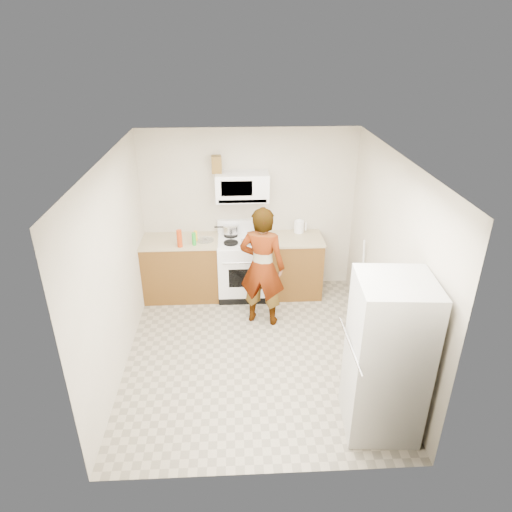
{
  "coord_description": "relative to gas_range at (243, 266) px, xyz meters",
  "views": [
    {
      "loc": [
        -0.23,
        -4.7,
        3.68
      ],
      "look_at": [
        0.04,
        0.55,
        1.1
      ],
      "focal_mm": 32.0,
      "sensor_mm": 36.0,
      "label": 1
    }
  ],
  "objects": [
    {
      "name": "bottle_spray",
      "position": [
        -0.91,
        -0.23,
        0.58
      ],
      "size": [
        0.09,
        0.09,
        0.25
      ],
      "primitive_type": "cylinder",
      "rotation": [
        0.0,
        0.0,
        0.26
      ],
      "color": "#B4350D",
      "rests_on": "counter_left"
    },
    {
      "name": "floor",
      "position": [
        0.1,
        -1.48,
        -0.49
      ],
      "size": [
        3.6,
        3.6,
        0.0
      ],
      "primitive_type": "plane",
      "color": "gray",
      "rests_on": "ground"
    },
    {
      "name": "bottle_hot_sauce",
      "position": [
        -0.69,
        -0.03,
        0.53
      ],
      "size": [
        0.07,
        0.07,
        0.16
      ],
      "primitive_type": "cylinder",
      "rotation": [
        0.0,
        0.0,
        0.42
      ],
      "color": "#F8AB1B",
      "rests_on": "counter_left"
    },
    {
      "name": "gas_range",
      "position": [
        0.0,
        0.0,
        0.0
      ],
      "size": [
        0.76,
        0.65,
        1.13
      ],
      "color": "white",
      "rests_on": "floor"
    },
    {
      "name": "saucepan",
      "position": [
        -0.18,
        0.18,
        0.53
      ],
      "size": [
        0.3,
        0.3,
        0.13
      ],
      "primitive_type": "cylinder",
      "rotation": [
        0.0,
        0.0,
        0.39
      ],
      "color": "silver",
      "rests_on": "gas_range"
    },
    {
      "name": "jug",
      "position": [
        -0.36,
        0.16,
        1.53
      ],
      "size": [
        0.15,
        0.15,
        0.24
      ],
      "primitive_type": "cube",
      "rotation": [
        0.0,
        0.0,
        0.07
      ],
      "color": "brown",
      "rests_on": "microwave"
    },
    {
      "name": "cabinet_right",
      "position": [
        0.78,
        0.01,
        -0.04
      ],
      "size": [
        0.8,
        0.62,
        0.9
      ],
      "primitive_type": "cube",
      "color": "brown",
      "rests_on": "floor"
    },
    {
      "name": "person",
      "position": [
        0.24,
        -0.76,
        0.37
      ],
      "size": [
        0.71,
        0.57,
        1.71
      ],
      "primitive_type": "imported",
      "rotation": [
        0.0,
        0.0,
        2.85
      ],
      "color": "tan",
      "rests_on": "floor"
    },
    {
      "name": "cabinet_left",
      "position": [
        -0.94,
        0.01,
        -0.04
      ],
      "size": [
        1.12,
        0.62,
        0.9
      ],
      "primitive_type": "cube",
      "color": "brown",
      "rests_on": "floor"
    },
    {
      "name": "fridge",
      "position": [
        1.32,
        -2.72,
        0.36
      ],
      "size": [
        0.75,
        0.75,
        1.7
      ],
      "primitive_type": "cube",
      "rotation": [
        0.0,
        0.0,
        -0.07
      ],
      "color": "silver",
      "rests_on": "floor"
    },
    {
      "name": "broom",
      "position": [
        1.69,
        -0.55,
        0.1
      ],
      "size": [
        0.16,
        0.22,
        1.15
      ],
      "primitive_type": "cylinder",
      "rotation": [
        0.14,
        -0.14,
        0.18
      ],
      "color": "white",
      "rests_on": "floor"
    },
    {
      "name": "back_wall",
      "position": [
        0.1,
        0.31,
        0.76
      ],
      "size": [
        3.2,
        0.02,
        2.5
      ],
      "primitive_type": "cube",
      "color": "beige",
      "rests_on": "floor"
    },
    {
      "name": "bottle_green_cap",
      "position": [
        -0.71,
        -0.18,
        0.54
      ],
      "size": [
        0.07,
        0.07,
        0.19
      ],
      "primitive_type": "cylinder",
      "rotation": [
        0.0,
        0.0,
        -0.21
      ],
      "color": "green",
      "rests_on": "counter_left"
    },
    {
      "name": "kettle",
      "position": [
        0.86,
        0.21,
        0.54
      ],
      "size": [
        0.18,
        0.18,
        0.18
      ],
      "primitive_type": "cylinder",
      "rotation": [
        0.0,
        0.0,
        0.23
      ],
      "color": "white",
      "rests_on": "counter_right"
    },
    {
      "name": "right_wall",
      "position": [
        1.69,
        -1.48,
        0.76
      ],
      "size": [
        0.02,
        3.6,
        2.5
      ],
      "primitive_type": "cube",
      "color": "beige",
      "rests_on": "floor"
    },
    {
      "name": "counter_right",
      "position": [
        0.78,
        0.01,
        0.43
      ],
      "size": [
        0.82,
        0.64,
        0.03
      ],
      "primitive_type": "cube",
      "color": "tan",
      "rests_on": "cabinet_right"
    },
    {
      "name": "microwave",
      "position": [
        0.0,
        0.13,
        1.21
      ],
      "size": [
        0.76,
        0.38,
        0.4
      ],
      "primitive_type": "cube",
      "color": "white",
      "rests_on": "back_wall"
    },
    {
      "name": "pot_lid",
      "position": [
        -0.56,
        -0.03,
        0.46
      ],
      "size": [
        0.31,
        0.31,
        0.01
      ],
      "primitive_type": "cylinder",
      "rotation": [
        0.0,
        0.0,
        -0.23
      ],
      "color": "silver",
      "rests_on": "counter_left"
    },
    {
      "name": "tray",
      "position": [
        0.1,
        -0.17,
        0.47
      ],
      "size": [
        0.27,
        0.19,
        0.05
      ],
      "primitive_type": "cube",
      "rotation": [
        0.0,
        0.0,
        0.14
      ],
      "color": "silver",
      "rests_on": "gas_range"
    },
    {
      "name": "counter_left",
      "position": [
        -0.94,
        0.01,
        0.43
      ],
      "size": [
        1.14,
        0.64,
        0.03
      ],
      "primitive_type": "cube",
      "color": "tan",
      "rests_on": "cabinet_left"
    }
  ]
}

